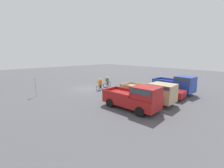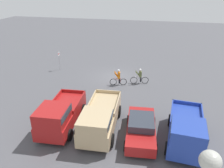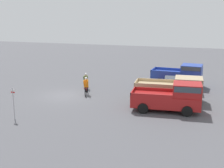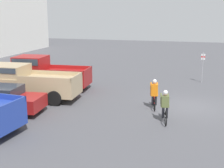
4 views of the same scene
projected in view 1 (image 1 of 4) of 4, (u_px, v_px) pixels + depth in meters
ground_plane at (87, 89)px, 21.46m from camera, size 80.00×80.00×0.00m
pickup_truck_0 at (176, 84)px, 18.70m from camera, size 2.53×5.08×2.25m
sedan_0 at (163, 91)px, 17.08m from camera, size 2.29×4.62×1.45m
pickup_truck_1 at (150, 92)px, 15.10m from camera, size 2.52×5.67×2.10m
pickup_truck_2 at (135, 97)px, 13.03m from camera, size 2.52×5.32×2.25m
cyclist_0 at (100, 84)px, 20.53m from camera, size 1.68×0.54×1.68m
cyclist_1 at (107, 82)px, 22.49m from camera, size 1.84×0.55×1.61m
fire_lane_sign at (35, 85)px, 17.19m from camera, size 0.06×0.30×2.29m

